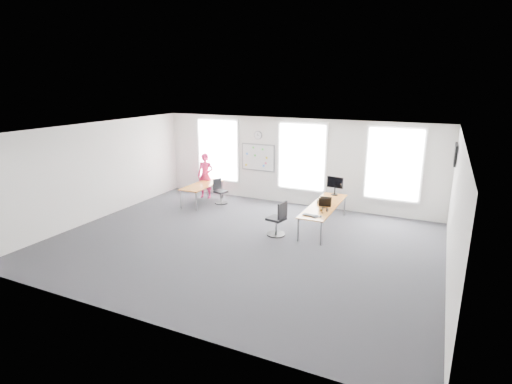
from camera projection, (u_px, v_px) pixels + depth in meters
The scene contains 24 objects.
floor at pixel (242, 243), 10.72m from camera, with size 10.00×10.00×0.00m, color #2C2C32.
ceiling at pixel (240, 131), 9.92m from camera, with size 10.00×10.00×0.00m, color silver.
wall_back at pixel (294, 162), 13.81m from camera, with size 10.00×10.00×0.00m, color white.
wall_front at pixel (135, 244), 6.83m from camera, with size 10.00×10.00×0.00m, color white.
wall_left at pixel (98, 171), 12.37m from camera, with size 10.00×10.00×0.00m, color white.
wall_right at pixel (455, 215), 8.28m from camera, with size 10.00×10.00×0.00m, color white.
window_left at pixel (218, 150), 14.96m from camera, with size 1.60×0.06×2.20m, color silver.
window_mid at pixel (302, 157), 13.61m from camera, with size 1.60×0.06×2.20m, color silver.
window_right at pixel (394, 164), 12.39m from camera, with size 1.60×0.06×2.20m, color silver.
desk_right at pixel (324, 207), 11.70m from camera, with size 0.75×2.83×0.69m.
desk_left at pixel (202, 186), 14.08m from camera, with size 0.74×1.86×0.68m.
chair_right at pixel (278, 221), 11.14m from camera, with size 0.53×0.53×0.99m.
chair_left at pixel (220, 192), 14.16m from camera, with size 0.49×0.48×0.87m.
person at pixel (205, 176), 14.70m from camera, with size 0.61×0.40×1.67m, color #C91E56.
whiteboard at pixel (258, 157), 14.33m from camera, with size 1.20×0.03×0.90m, color white.
wall_clock at pixel (258, 135), 14.11m from camera, with size 0.30×0.30×0.04m, color gray.
tv at pixel (456, 154), 10.71m from camera, with size 0.06×0.90×0.55m, color black.
keyboard at pixel (310, 215), 10.75m from camera, with size 0.44×0.16×0.02m, color black.
mouse at pixel (321, 216), 10.64m from camera, with size 0.07×0.11×0.04m, color black.
lens_cap at pixel (322, 213), 10.99m from camera, with size 0.06×0.06×0.01m, color black.
headphones at pixel (324, 209), 11.12m from camera, with size 0.20×0.10×0.11m.
laptop_sleeve at pixel (325, 202), 11.52m from camera, with size 0.35×0.21×0.28m.
paper_stack at pixel (322, 201), 11.90m from camera, with size 0.31×0.24×0.11m, color beige.
monitor at pixel (335, 184), 12.63m from camera, with size 0.53×0.22×0.59m.
Camera 1 is at (4.58, -8.86, 4.18)m, focal length 28.00 mm.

